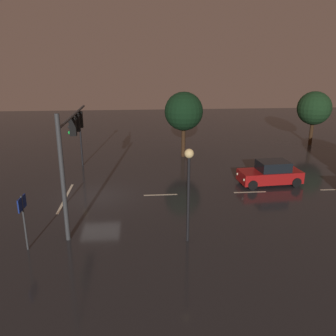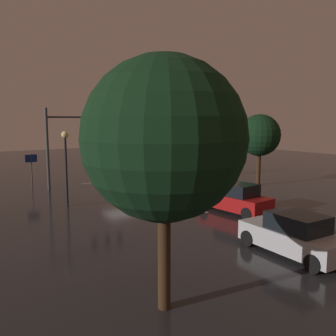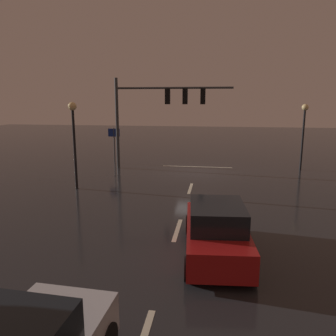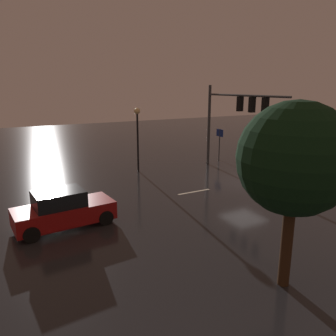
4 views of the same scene
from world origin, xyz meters
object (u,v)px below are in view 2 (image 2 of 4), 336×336
Objects in this scene: tree_left_near at (259,135)px; tree_right_near at (164,139)px; car_distant at (294,235)px; traffic_signal_assembly at (84,131)px; street_lamp_right_kerb at (66,153)px; route_sign at (31,163)px; car_approaching at (235,198)px; street_lamp_left_kerb at (175,142)px.

tree_left_near is 0.82× the size of tree_right_near.
car_distant is 7.65m from tree_right_near.
tree_left_near is (-10.80, -11.36, 3.28)m from car_distant.
tree_right_near is at bearing 74.42° from traffic_signal_assembly.
route_sign is (0.22, -7.58, -1.35)m from street_lamp_right_kerb.
traffic_signal_assembly is 1.78× the size of car_approaching.
tree_left_near is (-7.88, -5.22, 3.28)m from car_approaching.
street_lamp_left_kerb is at bearing -152.14° from street_lamp_right_kerb.
car_distant is (2.92, 6.14, 0.00)m from car_approaching.
street_lamp_left_kerb reaches higher than car_distant.
street_lamp_right_kerb reaches higher than route_sign.
street_lamp_right_kerb is (13.28, 7.02, 0.10)m from street_lamp_left_kerb.
car_distant is at bearing 66.70° from street_lamp_left_kerb.
tree_right_near reaches higher than traffic_signal_assembly.
street_lamp_right_kerb is at bearing -97.86° from tree_right_near.
tree_right_near is (5.42, 19.44, 0.36)m from traffic_signal_assembly.
tree_right_near reaches higher than route_sign.
traffic_signal_assembly reaches higher than car_approaching.
tree_right_near is (6.51, 0.50, 4.00)m from car_distant.
car_distant is 21.99m from street_lamp_left_kerb.
car_approaching is at bearing 118.18° from route_sign.
street_lamp_right_kerb is 0.80× the size of tree_left_near.
traffic_signal_assembly is at bearing -121.10° from street_lamp_right_kerb.
traffic_signal_assembly is 9.88m from street_lamp_left_kerb.
street_lamp_right_kerb is at bearing -42.48° from car_approaching.
traffic_signal_assembly is at bearing -72.62° from car_approaching.
street_lamp_right_kerb is 15.55m from tree_left_near.
car_distant is 21.23m from route_sign.
street_lamp_left_kerb is at bearing -112.34° from car_approaching.
tree_right_near is at bearing 35.14° from car_approaching.
street_lamp_left_kerb is at bearing -173.33° from traffic_signal_assembly.
car_approaching is 1.67× the size of route_sign.
street_lamp_left_kerb is 1.67× the size of route_sign.
tree_right_near is (15.16, 20.58, 1.60)m from street_lamp_left_kerb.
tree_right_near is at bearing 34.41° from tree_left_near.
traffic_signal_assembly is at bearing -86.72° from car_distant.
car_approaching is (-4.01, 12.80, -3.64)m from traffic_signal_assembly.
car_approaching is at bearing -144.86° from tree_right_near.
car_approaching is 6.80m from car_distant.
tree_right_near is at bearing 4.38° from car_distant.
route_sign is (3.76, -1.70, -2.49)m from traffic_signal_assembly.
tree_left_near reaches higher than street_lamp_left_kerb.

